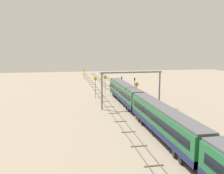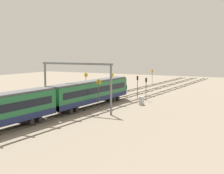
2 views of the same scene
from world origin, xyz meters
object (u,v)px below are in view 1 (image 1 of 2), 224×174
(signal_light_trackside_approach, at_px, (122,82))
(signal_light_trackside_departure, at_px, (135,83))
(relay_cabinet, at_px, (144,94))
(overhead_gantry, at_px, (131,82))
(train, at_px, (161,120))
(speed_sign_far_trackside, at_px, (137,90))
(speed_sign_mid_trackside, at_px, (95,85))
(speed_sign_near_foreground, at_px, (105,82))
(speed_sign_distant_end, at_px, (84,73))

(signal_light_trackside_approach, height_order, signal_light_trackside_departure, signal_light_trackside_approach)
(relay_cabinet, bearing_deg, overhead_gantry, 149.23)
(overhead_gantry, relative_size, relay_cabinet, 8.72)
(train, relative_size, speed_sign_far_trackside, 13.77)
(speed_sign_mid_trackside, bearing_deg, speed_sign_near_foreground, -34.60)
(overhead_gantry, relative_size, speed_sign_near_foreground, 2.56)
(overhead_gantry, relative_size, speed_sign_distant_end, 3.10)
(speed_sign_mid_trackside, xyz_separation_m, signal_light_trackside_approach, (7.10, -9.11, -0.48))
(speed_sign_far_trackside, height_order, relay_cabinet, speed_sign_far_trackside)
(relay_cabinet, bearing_deg, signal_light_trackside_approach, 28.54)
(speed_sign_mid_trackside, distance_m, signal_light_trackside_approach, 11.56)
(speed_sign_near_foreground, relative_size, relay_cabinet, 3.41)
(speed_sign_distant_end, height_order, relay_cabinet, speed_sign_distant_end)
(relay_cabinet, bearing_deg, speed_sign_far_trackside, 150.25)
(train, height_order, speed_sign_near_foreground, speed_sign_near_foreground)
(speed_sign_near_foreground, bearing_deg, speed_sign_distant_end, 6.02)
(speed_sign_near_foreground, bearing_deg, signal_light_trackside_approach, -71.07)
(overhead_gantry, distance_m, relay_cabinet, 14.94)
(train, distance_m, signal_light_trackside_departure, 36.65)
(signal_light_trackside_approach, bearing_deg, speed_sign_near_foreground, 108.93)
(speed_sign_mid_trackside, height_order, relay_cabinet, speed_sign_mid_trackside)
(speed_sign_near_foreground, relative_size, signal_light_trackside_departure, 1.14)
(speed_sign_distant_end, height_order, signal_light_trackside_departure, signal_light_trackside_departure)
(signal_light_trackside_departure, bearing_deg, relay_cabinet, -166.44)
(speed_sign_mid_trackside, xyz_separation_m, signal_light_trackside_departure, (4.01, -12.45, -0.52))
(speed_sign_mid_trackside, bearing_deg, overhead_gantry, -153.77)
(train, bearing_deg, speed_sign_near_foreground, 4.26)
(overhead_gantry, relative_size, speed_sign_far_trackside, 2.60)
(speed_sign_mid_trackside, bearing_deg, signal_light_trackside_approach, -52.10)
(speed_sign_mid_trackside, height_order, speed_sign_far_trackside, speed_sign_mid_trackside)
(signal_light_trackside_approach, xyz_separation_m, relay_cabinet, (-8.57, -4.66, -2.40))
(speed_sign_near_foreground, bearing_deg, signal_light_trackside_departure, -97.64)
(train, relative_size, speed_sign_mid_trackside, 13.01)
(train, relative_size, signal_light_trackside_departure, 15.40)
(signal_light_trackside_approach, height_order, relay_cabinet, signal_light_trackside_approach)
(signal_light_trackside_approach, bearing_deg, speed_sign_mid_trackside, 127.90)
(speed_sign_near_foreground, xyz_separation_m, relay_cabinet, (-6.68, -10.19, -2.85))
(speed_sign_near_foreground, height_order, speed_sign_far_trackside, speed_sign_near_foreground)
(signal_light_trackside_departure, bearing_deg, speed_sign_far_trackside, 165.98)
(train, bearing_deg, relay_cabinet, -13.59)
(train, xyz_separation_m, speed_sign_near_foreground, (37.33, 2.78, 1.01))
(train, height_order, signal_light_trackside_approach, train)
(overhead_gantry, xyz_separation_m, signal_light_trackside_approach, (20.56, -2.48, -2.92))
(speed_sign_mid_trackside, xyz_separation_m, speed_sign_distant_end, (39.74, 0.05, -0.64))
(speed_sign_distant_end, xyz_separation_m, signal_light_trackside_approach, (-32.64, -9.17, 0.16))
(overhead_gantry, distance_m, speed_sign_far_trackside, 5.01)
(speed_sign_mid_trackside, height_order, signal_light_trackside_departure, speed_sign_mid_trackside)
(relay_cabinet, bearing_deg, speed_sign_mid_trackside, 83.88)
(train, height_order, speed_sign_far_trackside, speed_sign_far_trackside)
(train, distance_m, speed_sign_near_foreground, 37.45)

